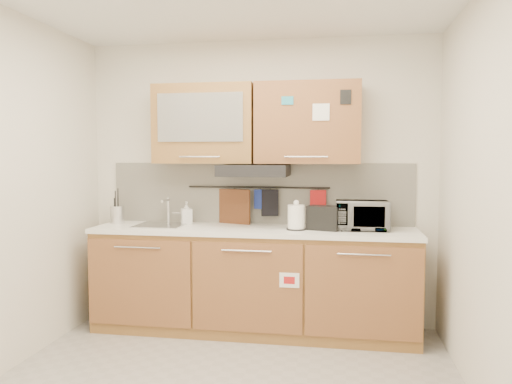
% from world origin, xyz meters
% --- Properties ---
extents(wall_back, '(3.20, 0.00, 3.20)m').
position_xyz_m(wall_back, '(0.00, 1.50, 1.30)').
color(wall_back, silver).
rests_on(wall_back, ground).
extents(wall_right, '(0.00, 3.00, 3.00)m').
position_xyz_m(wall_right, '(1.60, 0.00, 1.30)').
color(wall_right, silver).
rests_on(wall_right, ground).
extents(base_cabinet, '(2.80, 0.64, 0.88)m').
position_xyz_m(base_cabinet, '(0.00, 1.19, 0.41)').
color(base_cabinet, olive).
rests_on(base_cabinet, floor).
extents(countertop, '(2.82, 0.62, 0.04)m').
position_xyz_m(countertop, '(0.00, 1.19, 0.90)').
color(countertop, white).
rests_on(countertop, base_cabinet).
extents(backsplash, '(2.80, 0.02, 0.56)m').
position_xyz_m(backsplash, '(0.00, 1.49, 1.20)').
color(backsplash, silver).
rests_on(backsplash, countertop).
extents(upper_cabinets, '(1.82, 0.37, 0.70)m').
position_xyz_m(upper_cabinets, '(-0.00, 1.32, 1.83)').
color(upper_cabinets, olive).
rests_on(upper_cabinets, wall_back).
extents(range_hood, '(0.60, 0.46, 0.10)m').
position_xyz_m(range_hood, '(0.00, 1.25, 1.42)').
color(range_hood, black).
rests_on(range_hood, upper_cabinets).
extents(sink, '(0.42, 0.40, 0.26)m').
position_xyz_m(sink, '(-0.85, 1.21, 0.92)').
color(sink, silver).
rests_on(sink, countertop).
extents(utensil_rail, '(1.30, 0.02, 0.02)m').
position_xyz_m(utensil_rail, '(0.00, 1.45, 1.26)').
color(utensil_rail, black).
rests_on(utensil_rail, backsplash).
extents(utensil_crock, '(0.17, 0.17, 0.33)m').
position_xyz_m(utensil_crock, '(-1.30, 1.28, 1.00)').
color(utensil_crock, silver).
rests_on(utensil_crock, countertop).
extents(kettle, '(0.19, 0.17, 0.26)m').
position_xyz_m(kettle, '(0.38, 1.15, 1.02)').
color(kettle, white).
rests_on(kettle, countertop).
extents(toaster, '(0.30, 0.23, 0.20)m').
position_xyz_m(toaster, '(0.61, 1.18, 1.02)').
color(toaster, black).
rests_on(toaster, countertop).
extents(microwave, '(0.45, 0.31, 0.24)m').
position_xyz_m(microwave, '(0.93, 1.24, 1.04)').
color(microwave, '#999999').
rests_on(microwave, countertop).
extents(soap_bottle, '(0.13, 0.13, 0.21)m').
position_xyz_m(soap_bottle, '(-0.65, 1.35, 1.02)').
color(soap_bottle, '#999999').
rests_on(soap_bottle, countertop).
extents(cutting_board, '(0.32, 0.14, 0.41)m').
position_xyz_m(cutting_board, '(-0.22, 1.44, 1.03)').
color(cutting_board, brown).
rests_on(cutting_board, utensil_rail).
extents(oven_mitt, '(0.11, 0.06, 0.18)m').
position_xyz_m(oven_mitt, '(0.02, 1.44, 1.15)').
color(oven_mitt, navy).
rests_on(oven_mitt, utensil_rail).
extents(dark_pouch, '(0.16, 0.08, 0.24)m').
position_xyz_m(dark_pouch, '(0.11, 1.44, 1.12)').
color(dark_pouch, black).
rests_on(dark_pouch, utensil_rail).
extents(pot_holder, '(0.14, 0.03, 0.18)m').
position_xyz_m(pot_holder, '(0.55, 1.44, 1.15)').
color(pot_holder, '#AA1618').
rests_on(pot_holder, utensil_rail).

